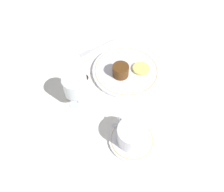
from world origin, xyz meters
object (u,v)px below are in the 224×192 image
Objects in this scene: wine_glass at (76,87)px; coffee_cup at (132,134)px; dinner_plate at (126,71)px; dessert_cake at (121,71)px; fork at (94,49)px.

coffee_cup is at bearing -166.85° from wine_glass.
dinner_plate is 2.25× the size of coffee_cup.
fork is at bearing -0.98° from dessert_cake.
wine_glass is at bearing 92.21° from dinner_plate.
dinner_plate reaches higher than fork.
wine_glass reaches higher than coffee_cup.
dinner_plate is 2.01× the size of wine_glass.
wine_glass is at bearing 13.15° from coffee_cup.
wine_glass is (0.22, 0.05, 0.04)m from coffee_cup.
fork is (0.19, -0.19, -0.09)m from wine_glass.
coffee_cup reaches higher than fork.
dinner_plate is at bearing -79.09° from dessert_cake.
dessert_cake is at bearing 179.02° from fork.
dessert_cake is (0.22, -0.14, -0.01)m from coffee_cup.
dessert_cake is (-0.01, 0.03, 0.03)m from dinner_plate.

